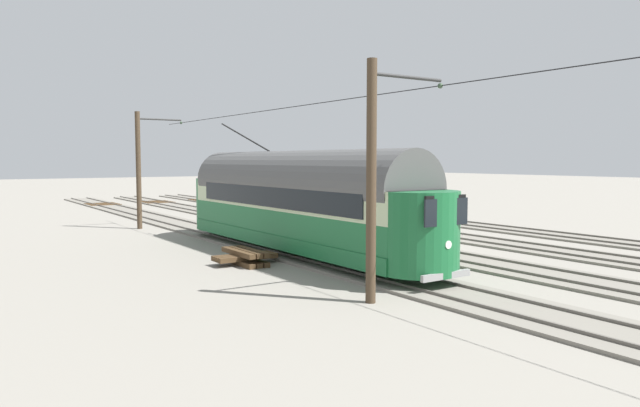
{
  "coord_description": "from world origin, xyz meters",
  "views": [
    {
      "loc": [
        19.73,
        21.61,
        3.94
      ],
      "look_at": [
        6.4,
        1.81,
        2.15
      ],
      "focal_mm": 33.03,
      "sensor_mm": 36.0,
      "label": 1
    }
  ],
  "objects_px": {
    "catenary_pole_mid_near": "(374,177)",
    "track_end_bumper": "(304,210)",
    "spare_tie_stack": "(245,257)",
    "catenary_pole_foreground": "(140,168)",
    "vintage_streetcar": "(296,200)"
  },
  "relations": [
    {
      "from": "catenary_pole_mid_near",
      "to": "track_end_bumper",
      "type": "distance_m",
      "value": 25.6
    },
    {
      "from": "catenary_pole_mid_near",
      "to": "track_end_bumper",
      "type": "relative_size",
      "value": 3.69
    },
    {
      "from": "track_end_bumper",
      "to": "vintage_streetcar",
      "type": "bearing_deg",
      "value": 56.53
    },
    {
      "from": "vintage_streetcar",
      "to": "catenary_pole_mid_near",
      "type": "distance_m",
      "value": 8.55
    },
    {
      "from": "catenary_pole_mid_near",
      "to": "vintage_streetcar",
      "type": "bearing_deg",
      "value": -107.04
    },
    {
      "from": "catenary_pole_foreground",
      "to": "track_end_bumper",
      "type": "bearing_deg",
      "value": -172.79
    },
    {
      "from": "catenary_pole_mid_near",
      "to": "spare_tie_stack",
      "type": "height_order",
      "value": "catenary_pole_mid_near"
    },
    {
      "from": "catenary_pole_mid_near",
      "to": "spare_tie_stack",
      "type": "xyz_separation_m",
      "value": [
        0.21,
        -7.36,
        -3.21
      ]
    },
    {
      "from": "catenary_pole_foreground",
      "to": "spare_tie_stack",
      "type": "xyz_separation_m",
      "value": [
        0.21,
        13.55,
        -3.21
      ]
    },
    {
      "from": "vintage_streetcar",
      "to": "track_end_bumper",
      "type": "bearing_deg",
      "value": -123.47
    },
    {
      "from": "spare_tie_stack",
      "to": "track_end_bumper",
      "type": "distance_m",
      "value": 19.37
    },
    {
      "from": "catenary_pole_foreground",
      "to": "track_end_bumper",
      "type": "relative_size",
      "value": 3.69
    },
    {
      "from": "vintage_streetcar",
      "to": "catenary_pole_mid_near",
      "type": "relative_size",
      "value": 2.57
    },
    {
      "from": "vintage_streetcar",
      "to": "track_end_bumper",
      "type": "distance_m",
      "value": 17.28
    },
    {
      "from": "vintage_streetcar",
      "to": "catenary_pole_foreground",
      "type": "bearing_deg",
      "value": -79.05
    }
  ]
}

